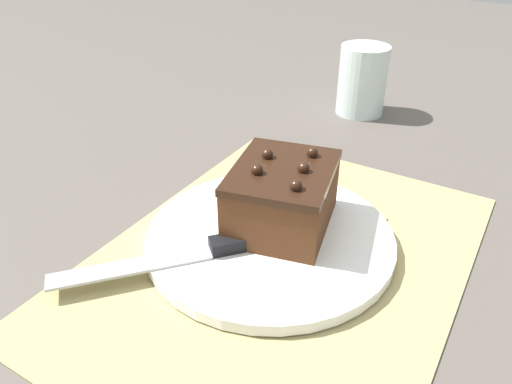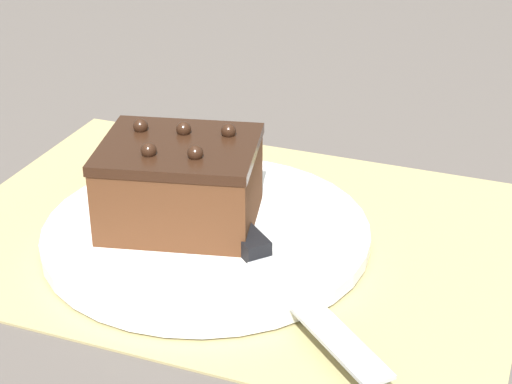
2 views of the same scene
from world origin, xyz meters
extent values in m
plane|color=#544C47|center=(0.00, 0.00, 0.00)|extent=(3.00, 3.00, 0.00)
cube|color=tan|center=(0.00, 0.00, 0.00)|extent=(0.46, 0.34, 0.00)
cylinder|color=white|center=(-0.01, -0.02, 0.01)|extent=(0.26, 0.26, 0.01)
cube|color=#512D19|center=(-0.04, -0.02, 0.05)|extent=(0.14, 0.12, 0.06)
cube|color=black|center=(-0.04, -0.02, 0.08)|extent=(0.14, 0.12, 0.01)
sphere|color=black|center=(-0.08, -0.01, 0.09)|extent=(0.01, 0.01, 0.01)
sphere|color=black|center=(-0.05, -0.05, 0.09)|extent=(0.01, 0.01, 0.01)
sphere|color=black|center=(-0.04, 0.00, 0.09)|extent=(0.01, 0.01, 0.01)
sphere|color=black|center=(-0.01, -0.04, 0.09)|extent=(0.01, 0.01, 0.01)
sphere|color=black|center=(-0.01, 0.01, 0.09)|extent=(0.01, 0.01, 0.01)
cube|color=black|center=(0.02, -0.03, 0.02)|extent=(0.07, 0.06, 0.01)
cube|color=#B7BABF|center=(0.10, -0.11, 0.02)|extent=(0.13, 0.12, 0.00)
camera|label=1|loc=(0.35, 0.18, 0.33)|focal=35.00mm
camera|label=2|loc=(0.23, -0.56, 0.35)|focal=60.00mm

